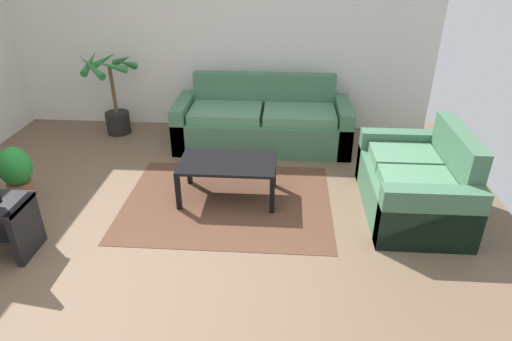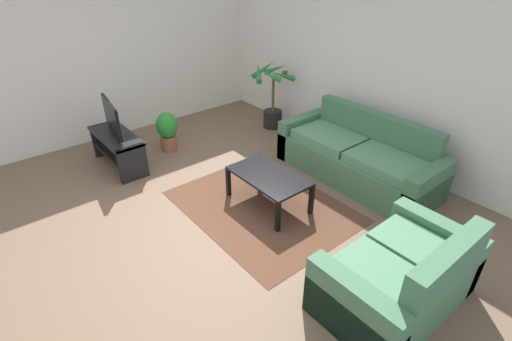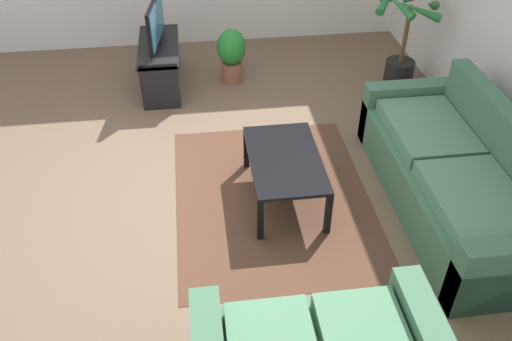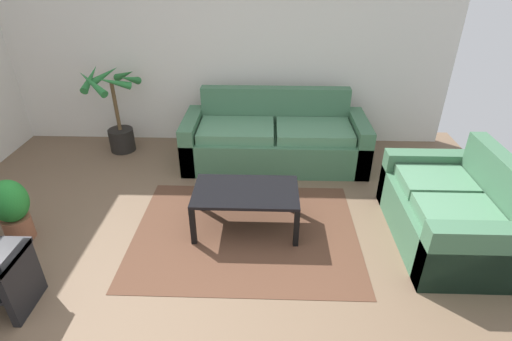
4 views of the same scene
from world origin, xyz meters
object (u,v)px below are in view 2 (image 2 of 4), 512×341
at_px(couch_loveseat, 399,278).
at_px(tv, 112,117).
at_px(tv_stand, 118,146).
at_px(coffee_table, 269,178).
at_px(couch_main, 358,158).
at_px(potted_plant_small, 167,130).
at_px(potted_palm, 272,99).

xyz_separation_m(couch_loveseat, tv, (-4.10, -0.95, 0.49)).
bearing_deg(tv_stand, coffee_table, 26.44).
distance_m(couch_main, potted_plant_small, 2.98).
xyz_separation_m(couch_main, couch_loveseat, (1.63, -1.53, -0.01)).
bearing_deg(tv_stand, potted_plant_small, 91.16).
xyz_separation_m(tv, coffee_table, (2.17, 1.07, -0.41)).
xyz_separation_m(coffee_table, potted_plant_small, (-2.18, -0.25, -0.03)).
xyz_separation_m(coffee_table, potted_palm, (-1.82, 1.66, 0.16)).
bearing_deg(tv, couch_loveseat, 13.07).
relative_size(potted_palm, potted_plant_small, 1.81).
bearing_deg(couch_loveseat, tv, -166.93).
bearing_deg(couch_main, tv, -134.76).
xyz_separation_m(couch_loveseat, tv_stand, (-4.10, -0.95, 0.04)).
distance_m(couch_loveseat, tv, 4.23).
relative_size(couch_main, coffee_table, 2.26).
relative_size(couch_main, potted_plant_small, 3.59).
xyz_separation_m(tv_stand, potted_plant_small, (-0.02, 0.83, 0.02)).
distance_m(potted_palm, potted_plant_small, 1.96).
bearing_deg(potted_palm, tv_stand, -97.27).
distance_m(coffee_table, potted_plant_small, 2.20).
bearing_deg(coffee_table, potted_plant_small, -173.42).
relative_size(couch_loveseat, tv, 1.75).
bearing_deg(tv_stand, potted_palm, 82.73).
bearing_deg(coffee_table, couch_main, 78.21).
relative_size(couch_loveseat, tv_stand, 1.31).
bearing_deg(potted_plant_small, tv, -88.80).
bearing_deg(coffee_table, potted_palm, 137.57).
bearing_deg(couch_main, potted_plant_small, -146.20).
distance_m(coffee_table, potted_palm, 2.47).
xyz_separation_m(couch_loveseat, potted_palm, (-3.75, 1.79, 0.25)).
height_order(couch_main, potted_plant_small, couch_main).
xyz_separation_m(couch_main, tv_stand, (-2.46, -2.48, 0.03)).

